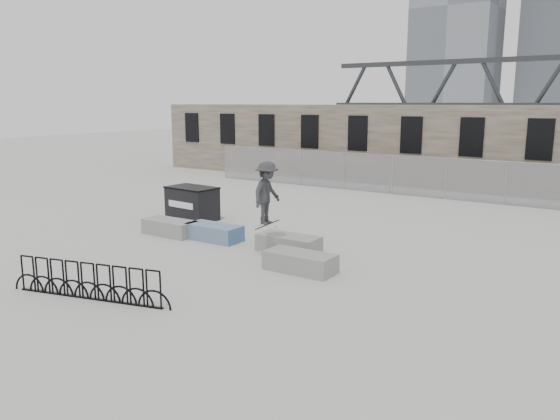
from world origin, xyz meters
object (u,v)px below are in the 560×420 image
(bike_rack, at_px, (88,282))
(planter_center_left, at_px, (214,232))
(planter_center_right, at_px, (289,243))
(skateboarder, at_px, (267,193))
(dumpster, at_px, (192,203))
(planter_far_left, at_px, (170,227))
(planter_offset, at_px, (300,261))

(bike_rack, bearing_deg, planter_center_left, 101.69)
(planter_center_right, distance_m, skateboarder, 1.95)
(planter_center_right, xyz_separation_m, bike_rack, (-1.71, -6.20, 0.15))
(dumpster, bearing_deg, bike_rack, -58.58)
(planter_far_left, height_order, skateboarder, skateboarder)
(planter_center_left, bearing_deg, bike_rack, -78.31)
(planter_far_left, relative_size, planter_offset, 1.00)
(planter_offset, xyz_separation_m, bike_rack, (-3.07, -4.69, 0.15))
(skateboarder, bearing_deg, planter_far_left, 80.40)
(planter_far_left, bearing_deg, dumpster, 115.05)
(planter_center_left, distance_m, bike_rack, 6.19)
(planter_center_right, relative_size, dumpster, 0.94)
(bike_rack, distance_m, skateboarder, 5.71)
(bike_rack, height_order, skateboarder, skateboarder)
(dumpster, bearing_deg, planter_offset, -21.15)
(planter_offset, bearing_deg, bike_rack, -123.18)
(planter_far_left, height_order, planter_offset, same)
(planter_center_left, bearing_deg, skateboarder, -15.77)
(planter_offset, bearing_deg, planter_center_right, 132.01)
(planter_center_left, height_order, planter_center_right, same)
(dumpster, bearing_deg, planter_center_right, -13.95)
(bike_rack, bearing_deg, dumpster, 117.01)
(planter_center_right, relative_size, bike_rack, 0.46)
(dumpster, xyz_separation_m, skateboarder, (5.68, -2.87, 1.33))
(planter_offset, bearing_deg, dumpster, 154.44)
(planter_center_right, bearing_deg, planter_far_left, -174.87)
(bike_rack, bearing_deg, planter_far_left, 117.79)
(dumpster, distance_m, bike_rack, 9.14)
(planter_center_left, height_order, skateboarder, skateboarder)
(planter_center_left, relative_size, bike_rack, 0.46)
(planter_center_left, xyz_separation_m, dumpster, (-2.90, 2.08, 0.38))
(planter_far_left, distance_m, skateboarder, 4.91)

